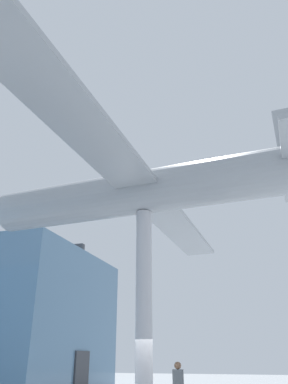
% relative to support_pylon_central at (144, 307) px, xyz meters
% --- Properties ---
extents(support_pylon_central, '(0.59, 0.59, 7.10)m').
position_rel_support_pylon_central_xyz_m(support_pylon_central, '(0.00, 0.00, 0.00)').
color(support_pylon_central, '#B7B7BC').
rests_on(support_pylon_central, ground_plane).
extents(suspended_airplane, '(20.45, 14.76, 3.38)m').
position_rel_support_pylon_central_xyz_m(suspended_airplane, '(0.01, 0.23, 4.44)').
color(suspended_airplane, '#93999E').
rests_on(suspended_airplane, support_pylon_central).
extents(visitor_person, '(0.27, 0.42, 1.79)m').
position_rel_support_pylon_central_xyz_m(visitor_person, '(2.40, -0.60, -2.51)').
color(visitor_person, '#2D3D56').
rests_on(visitor_person, ground_plane).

